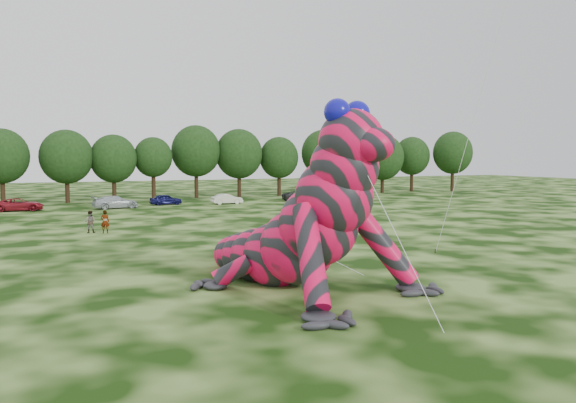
{
  "coord_description": "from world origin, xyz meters",
  "views": [
    {
      "loc": [
        -12.38,
        -21.19,
        6.04
      ],
      "look_at": [
        -2.43,
        1.99,
        4.0
      ],
      "focal_mm": 35.0,
      "sensor_mm": 36.0,
      "label": 1
    }
  ],
  "objects_px": {
    "tree_13": "(323,162)",
    "tree_17": "(453,161)",
    "spectator_2": "(303,210)",
    "tree_16": "(412,164)",
    "car_3": "(115,202)",
    "car_5": "(227,199)",
    "tree_11": "(239,163)",
    "spectator_1": "(90,222)",
    "car_4": "(166,199)",
    "car_2": "(19,205)",
    "inflatable_gecko": "(278,196)",
    "tree_8": "(114,168)",
    "car_7": "(341,194)",
    "spectator_0": "(105,222)",
    "spectator_5": "(293,227)",
    "tree_12": "(279,166)",
    "tree_10": "(196,162)",
    "tree_7": "(67,166)",
    "tree_9": "(153,169)",
    "tree_15": "(383,164)",
    "tree_14": "(353,164)",
    "tree_6": "(2,167)",
    "car_6": "(301,196)"
  },
  "relations": [
    {
      "from": "tree_13",
      "to": "tree_17",
      "type": "relative_size",
      "value": 0.98
    },
    {
      "from": "spectator_2",
      "to": "tree_16",
      "type": "bearing_deg",
      "value": -89.79
    },
    {
      "from": "car_3",
      "to": "car_5",
      "type": "distance_m",
      "value": 13.66
    },
    {
      "from": "tree_11",
      "to": "spectator_1",
      "type": "height_order",
      "value": "tree_11"
    },
    {
      "from": "car_4",
      "to": "spectator_1",
      "type": "bearing_deg",
      "value": 152.18
    },
    {
      "from": "car_4",
      "to": "car_2",
      "type": "bearing_deg",
      "value": 91.49
    },
    {
      "from": "inflatable_gecko",
      "to": "tree_13",
      "type": "xyz_separation_m",
      "value": [
        29.65,
        54.14,
        0.86
      ]
    },
    {
      "from": "tree_8",
      "to": "tree_17",
      "type": "height_order",
      "value": "tree_17"
    },
    {
      "from": "car_4",
      "to": "car_7",
      "type": "xyz_separation_m",
      "value": [
        24.92,
        0.22,
        0.01
      ]
    },
    {
      "from": "spectator_0",
      "to": "tree_17",
      "type": "bearing_deg",
      "value": -139.95
    },
    {
      "from": "car_3",
      "to": "spectator_2",
      "type": "distance_m",
      "value": 24.17
    },
    {
      "from": "car_5",
      "to": "spectator_2",
      "type": "bearing_deg",
      "value": -178.22
    },
    {
      "from": "car_3",
      "to": "spectator_5",
      "type": "relative_size",
      "value": 3.22
    },
    {
      "from": "tree_13",
      "to": "spectator_0",
      "type": "xyz_separation_m",
      "value": [
        -35.48,
        -32.5,
        -4.15
      ]
    },
    {
      "from": "tree_13",
      "to": "spectator_1",
      "type": "distance_m",
      "value": 48.59
    },
    {
      "from": "tree_11",
      "to": "spectator_2",
      "type": "relative_size",
      "value": 5.38
    },
    {
      "from": "car_3",
      "to": "tree_12",
      "type": "bearing_deg",
      "value": -74.08
    },
    {
      "from": "tree_13",
      "to": "spectator_2",
      "type": "distance_m",
      "value": 34.59
    },
    {
      "from": "car_2",
      "to": "car_4",
      "type": "relative_size",
      "value": 1.3
    },
    {
      "from": "tree_16",
      "to": "car_3",
      "type": "relative_size",
      "value": 1.83
    },
    {
      "from": "car_3",
      "to": "tree_11",
      "type": "bearing_deg",
      "value": -66.37
    },
    {
      "from": "inflatable_gecko",
      "to": "car_5",
      "type": "height_order",
      "value": "inflatable_gecko"
    },
    {
      "from": "tree_8",
      "to": "car_3",
      "type": "height_order",
      "value": "tree_8"
    },
    {
      "from": "tree_16",
      "to": "spectator_5",
      "type": "distance_m",
      "value": 59.66
    },
    {
      "from": "tree_13",
      "to": "car_7",
      "type": "relative_size",
      "value": 2.16
    },
    {
      "from": "tree_10",
      "to": "tree_13",
      "type": "bearing_deg",
      "value": -4.21
    },
    {
      "from": "tree_7",
      "to": "tree_11",
      "type": "relative_size",
      "value": 0.94
    },
    {
      "from": "tree_7",
      "to": "spectator_2",
      "type": "relative_size",
      "value": 5.06
    },
    {
      "from": "tree_8",
      "to": "tree_9",
      "type": "distance_m",
      "value": 5.3
    },
    {
      "from": "tree_11",
      "to": "inflatable_gecko",
      "type": "bearing_deg",
      "value": -106.45
    },
    {
      "from": "spectator_0",
      "to": "tree_9",
      "type": "bearing_deg",
      "value": -93.99
    },
    {
      "from": "tree_10",
      "to": "tree_16",
      "type": "height_order",
      "value": "tree_10"
    },
    {
      "from": "tree_7",
      "to": "tree_15",
      "type": "distance_m",
      "value": 48.56
    },
    {
      "from": "car_3",
      "to": "spectator_0",
      "type": "relative_size",
      "value": 2.8
    },
    {
      "from": "tree_17",
      "to": "spectator_2",
      "type": "height_order",
      "value": "tree_17"
    },
    {
      "from": "car_2",
      "to": "car_7",
      "type": "height_order",
      "value": "car_2"
    },
    {
      "from": "car_7",
      "to": "car_5",
      "type": "bearing_deg",
      "value": 91.14
    },
    {
      "from": "tree_14",
      "to": "tree_7",
      "type": "bearing_deg",
      "value": -177.48
    },
    {
      "from": "inflatable_gecko",
      "to": "car_7",
      "type": "distance_m",
      "value": 54.15
    },
    {
      "from": "tree_6",
      "to": "car_5",
      "type": "height_order",
      "value": "tree_6"
    },
    {
      "from": "inflatable_gecko",
      "to": "spectator_5",
      "type": "distance_m",
      "value": 15.43
    },
    {
      "from": "inflatable_gecko",
      "to": "tree_12",
      "type": "height_order",
      "value": "tree_12"
    },
    {
      "from": "tree_10",
      "to": "tree_8",
      "type": "bearing_deg",
      "value": -172.19
    },
    {
      "from": "spectator_2",
      "to": "tree_9",
      "type": "bearing_deg",
      "value": -25.28
    },
    {
      "from": "car_2",
      "to": "car_3",
      "type": "xyz_separation_m",
      "value": [
        10.11,
        -1.18,
        0.04
      ]
    },
    {
      "from": "tree_10",
      "to": "car_6",
      "type": "distance_m",
      "value": 16.57
    },
    {
      "from": "tree_7",
      "to": "spectator_0",
      "type": "distance_m",
      "value": 32.45
    },
    {
      "from": "car_2",
      "to": "car_5",
      "type": "xyz_separation_m",
      "value": [
        23.74,
        -0.43,
        -0.06
      ]
    },
    {
      "from": "tree_12",
      "to": "tree_11",
      "type": "bearing_deg",
      "value": 175.82
    },
    {
      "from": "spectator_5",
      "to": "tree_9",
      "type": "bearing_deg",
      "value": 169.16
    }
  ]
}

